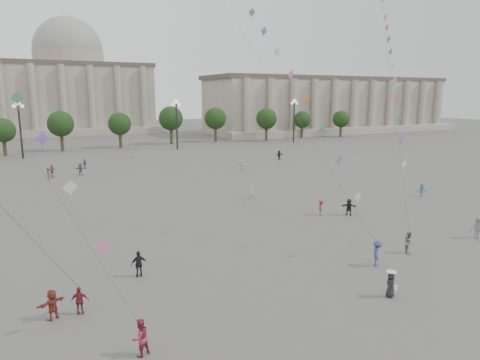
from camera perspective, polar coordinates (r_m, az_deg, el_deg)
name	(u,v)px	position (r m, az deg, el deg)	size (l,w,h in m)	color
ground	(314,300)	(26.05, 9.85, -15.50)	(360.00, 360.00, 0.00)	#4E4C4A
hall_east	(331,105)	(143.49, 12.00, 9.78)	(84.00, 26.22, 17.20)	gray
hall_central	(71,86)	(148.47, -21.57, 11.53)	(48.30, 34.30, 35.50)	gray
tree_row	(98,124)	(97.78, -18.37, 7.06)	(137.12, 5.12, 8.00)	#3A2C1D
lamp_post_mid_west	(19,119)	(88.67, -27.36, 7.27)	(2.00, 0.90, 10.65)	#262628
lamp_post_mid_east	(176,115)	(93.31, -8.47, 8.54)	(2.00, 0.90, 10.65)	#262628
lamp_post_far_east	(294,113)	(106.54, 7.23, 8.90)	(2.00, 0.90, 10.65)	#262628
person_crowd_0	(85,164)	(73.26, -20.00, 2.04)	(0.87, 0.36, 1.48)	#37447D
person_crowd_3	(349,207)	(43.46, 14.32, -3.50)	(1.54, 0.49, 1.66)	black
person_crowd_4	(132,155)	(80.41, -14.19, 3.24)	(1.60, 0.51, 1.72)	silver
person_crowd_6	(478,227)	(40.47, 29.16, -5.53)	(1.23, 0.71, 1.91)	slate
person_crowd_7	(242,166)	(65.55, 0.27, 1.87)	(1.72, 0.55, 1.85)	white
person_crowd_8	(321,208)	(42.90, 10.75, -3.63)	(0.98, 0.57, 1.52)	maroon
person_crowd_9	(279,155)	(78.26, 5.26, 3.33)	(1.61, 0.51, 1.74)	black
person_crowd_12	(80,169)	(67.22, -20.50, 1.36)	(1.66, 0.53, 1.79)	slate
person_crowd_13	(252,192)	(48.69, 1.59, -1.63)	(0.57, 0.37, 1.56)	beige
person_crowd_14	(422,190)	(53.94, 23.07, -1.24)	(1.03, 0.59, 1.60)	#365C7B
person_crowd_16	(52,171)	(67.07, -23.79, 1.11)	(1.07, 0.44, 1.82)	slate
person_crowd_17	(49,173)	(65.79, -24.15, 0.82)	(1.06, 0.61, 1.65)	maroon
tourist_0	(80,301)	(25.43, -20.58, -14.83)	(0.92, 0.38, 1.57)	maroon
tourist_1	(139,264)	(29.06, -13.32, -10.84)	(1.02, 0.43, 1.74)	black
tourist_2	(52,305)	(25.44, -23.74, -14.96)	(1.54, 0.49, 1.66)	brown
kite_flyer_0	(140,338)	(21.10, -13.16, -19.77)	(0.87, 0.67, 1.78)	#962940
kite_flyer_1	(377,253)	(31.42, 17.83, -9.30)	(1.18, 0.68, 1.83)	navy
kite_flyer_2	(409,242)	(34.69, 21.59, -7.74)	(0.81, 0.63, 1.66)	slate
hat_person	(391,284)	(27.21, 19.46, -12.91)	(0.87, 0.80, 1.69)	black
kite_train_east	(384,18)	(58.29, 18.71, 19.83)	(28.84, 36.19, 59.07)	#3F3F3F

